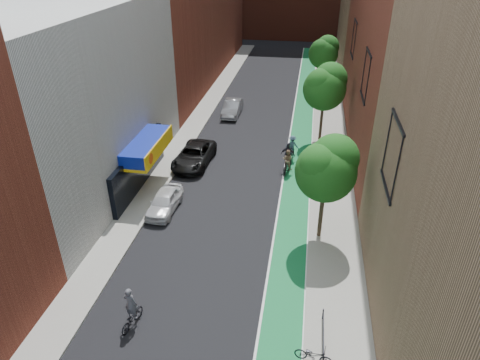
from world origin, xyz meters
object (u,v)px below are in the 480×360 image
at_px(cyclist_lane_mid, 288,160).
at_px(parked_car_silver, 232,108).
at_px(cyclist_lane_far, 292,149).
at_px(cyclist_lead, 131,313).
at_px(cyclist_lane_near, 287,164).
at_px(parked_car_black, 194,155).
at_px(parked_car_white, 164,201).

bearing_deg(cyclist_lane_mid, parked_car_silver, -45.26).
xyz_separation_m(parked_car_silver, cyclist_lane_far, (6.41, -8.78, 0.10)).
relative_size(cyclist_lead, cyclist_lane_near, 1.09).
bearing_deg(parked_car_black, cyclist_lane_mid, 4.56).
bearing_deg(cyclist_lane_near, parked_car_black, 11.81).
xyz_separation_m(cyclist_lane_near, cyclist_lane_mid, (0.00, 0.53, 0.04)).
distance_m(parked_car_silver, cyclist_lane_mid, 12.47).
bearing_deg(parked_car_black, parked_car_white, -88.52).
height_order(parked_car_black, cyclist_lane_near, cyclist_lane_near).
distance_m(cyclist_lane_near, cyclist_lane_mid, 0.53).
distance_m(cyclist_lead, cyclist_lane_far, 19.14).
bearing_deg(parked_car_white, cyclist_lane_far, 51.15).
relative_size(parked_car_white, parked_car_black, 0.74).
bearing_deg(parked_car_black, cyclist_lead, -82.11).
distance_m(parked_car_black, cyclist_lead, 15.99).
bearing_deg(cyclist_lane_near, cyclist_lane_mid, -75.28).
bearing_deg(cyclist_lead, cyclist_lane_mid, -98.26).
height_order(parked_car_black, cyclist_lane_far, cyclist_lane_far).
bearing_deg(cyclist_lane_far, cyclist_lane_near, 94.87).
xyz_separation_m(parked_car_white, cyclist_lead, (1.50, -9.28, 0.05)).
relative_size(parked_car_black, parked_car_silver, 1.19).
bearing_deg(parked_car_white, cyclist_lead, -78.95).
bearing_deg(parked_car_white, cyclist_lane_mid, 44.47).
distance_m(parked_car_white, cyclist_lead, 9.40).
distance_m(parked_car_silver, cyclist_lead, 26.91).
relative_size(parked_car_black, cyclist_lane_far, 2.73).
xyz_separation_m(parked_car_white, cyclist_lane_far, (7.62, 8.86, 0.17)).
height_order(cyclist_lead, cyclist_lane_far, cyclist_lead).
bearing_deg(parked_car_silver, parked_car_white, -93.79).
relative_size(parked_car_white, parked_car_silver, 0.88).
relative_size(parked_car_silver, cyclist_lane_far, 2.30).
height_order(parked_car_silver, cyclist_lane_far, cyclist_lane_far).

